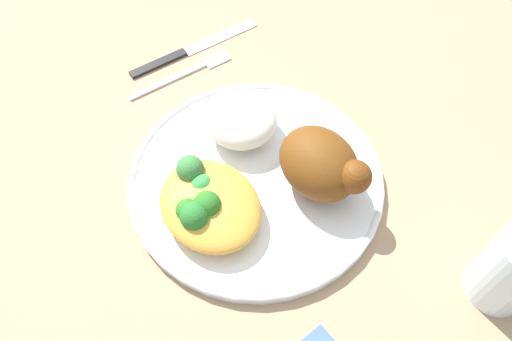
{
  "coord_description": "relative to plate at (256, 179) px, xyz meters",
  "views": [
    {
      "loc": [
        0.24,
        -0.17,
        0.46
      ],
      "look_at": [
        0.0,
        0.0,
        0.02
      ],
      "focal_mm": 34.73,
      "sensor_mm": 36.0,
      "label": 1
    }
  ],
  "objects": [
    {
      "name": "rice_pile",
      "position": [
        -0.06,
        0.02,
        0.03
      ],
      "size": [
        0.08,
        0.08,
        0.04
      ],
      "primitive_type": "ellipsoid",
      "color": "white",
      "rests_on": "plate"
    },
    {
      "name": "plate",
      "position": [
        0.0,
        0.0,
        0.0
      ],
      "size": [
        0.28,
        0.28,
        0.01
      ],
      "color": "white",
      "rests_on": "ground_plane"
    },
    {
      "name": "knife",
      "position": [
        -0.22,
        0.04,
        -0.0
      ],
      "size": [
        0.02,
        0.19,
        0.01
      ],
      "color": "black",
      "rests_on": "ground_plane"
    },
    {
      "name": "ground_plane",
      "position": [
        0.0,
        0.0,
        -0.01
      ],
      "size": [
        2.0,
        2.0,
        0.0
      ],
      "primitive_type": "plane",
      "color": "#A28160"
    },
    {
      "name": "fork",
      "position": [
        -0.19,
        0.03,
        -0.0
      ],
      "size": [
        0.02,
        0.14,
        0.01
      ],
      "color": "#B2B2B7",
      "rests_on": "ground_plane"
    },
    {
      "name": "mac_cheese_with_broccoli",
      "position": [
        0.01,
        -0.07,
        0.02
      ],
      "size": [
        0.12,
        0.1,
        0.04
      ],
      "color": "gold",
      "rests_on": "plate"
    },
    {
      "name": "roasted_chicken",
      "position": [
        0.05,
        0.05,
        0.04
      ],
      "size": [
        0.1,
        0.07,
        0.06
      ],
      "color": "brown",
      "rests_on": "plate"
    }
  ]
}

